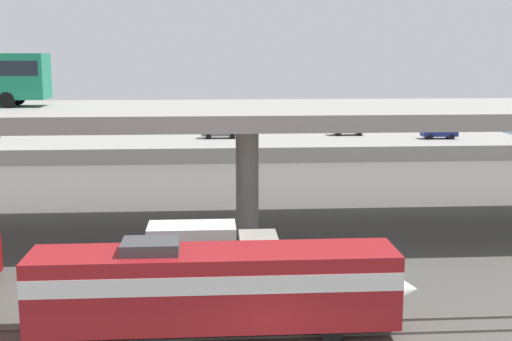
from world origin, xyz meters
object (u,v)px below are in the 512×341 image
at_px(train_locomotive, 233,284).
at_px(parked_car_3, 348,129).
at_px(service_truck_east, 209,250).
at_px(parked_car_2, 220,132).
at_px(parked_car_0, 439,132).

xyz_separation_m(train_locomotive, parked_car_3, (16.17, 54.38, 0.29)).
height_order(service_truck_east, parked_car_2, parked_car_2).
relative_size(parked_car_2, parked_car_3, 1.07).
xyz_separation_m(service_truck_east, parked_car_2, (1.29, 45.62, 0.85)).
relative_size(train_locomotive, parked_car_3, 3.97).
height_order(service_truck_east, parked_car_3, parked_car_3).
bearing_deg(parked_car_0, parked_car_2, 175.13).
bearing_deg(parked_car_3, train_locomotive, 73.45).
bearing_deg(service_truck_east, train_locomotive, -81.46).
distance_m(service_truck_east, parked_car_2, 45.65).
bearing_deg(parked_car_3, service_truck_east, 70.12).
relative_size(parked_car_0, parked_car_3, 0.99).
bearing_deg(parked_car_0, parked_car_3, 157.73).
distance_m(train_locomotive, parked_car_3, 56.74).
height_order(service_truck_east, parked_car_0, parked_car_0).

